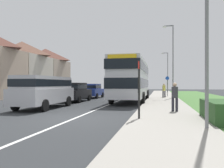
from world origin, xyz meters
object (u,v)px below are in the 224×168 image
Objects in this scene: pedestrian_at_stop at (175,96)px; parked_car_blue at (92,90)px; parked_van_silver at (44,89)px; pedestrian_walking_away at (164,90)px; parked_car_black at (75,91)px; street_lamp_mid at (172,57)px; bus_stop_sign at (139,85)px; street_lamp_far at (167,70)px; double_decker_bus at (131,78)px; cycle_route_sign at (167,85)px.

parked_car_blue is at bearing 125.16° from pedestrian_at_stop.
parked_van_silver reaches higher than parked_car_blue.
parked_car_black is at bearing -140.34° from pedestrian_walking_away.
street_lamp_mid is (8.72, 11.33, 3.27)m from parked_van_silver.
pedestrian_walking_away is 15.92m from bus_stop_sign.
street_lamp_mid is (0.49, 12.25, 3.55)m from pedestrian_at_stop.
pedestrian_walking_away reaches higher than parked_car_blue.
pedestrian_at_stop is 0.64× the size of bus_stop_sign.
parked_car_black is at bearing 142.17° from pedestrian_at_stop.
pedestrian_at_stop is 28.33m from street_lamp_far.
parked_car_blue is at bearing 140.62° from double_decker_bus.
street_lamp_mid is 1.10× the size of street_lamp_far.
parked_van_silver is 1.35× the size of parked_car_blue.
pedestrian_walking_away is 0.66× the size of cycle_route_sign.
parked_car_blue is 0.55× the size of street_lamp_far.
street_lamp_mid is at bearing 33.57° from parked_car_black.
parked_car_black is (-0.05, 5.51, -0.32)m from parked_van_silver.
double_decker_bus is at bearing -100.50° from street_lamp_far.
cycle_route_sign is at bearing 98.70° from street_lamp_mid.
parked_van_silver is 14.66m from street_lamp_mid.
bus_stop_sign is (6.69, -14.69, 0.65)m from parked_car_blue.
street_lamp_far reaches higher than pedestrian_walking_away.
street_lamp_far reaches higher than cycle_route_sign.
parked_car_black is at bearing -165.24° from double_decker_bus.
parked_van_silver is at bearing -127.60° from street_lamp_mid.
cycle_route_sign is 4.11m from street_lamp_mid.
parked_car_black is 1.66× the size of bus_stop_sign.
double_decker_bus is 4.14× the size of cycle_route_sign.
cycle_route_sign is (8.36, 8.49, 0.49)m from parked_car_black.
parked_car_black is 2.59× the size of pedestrian_walking_away.
parked_van_silver is 5.52m from parked_car_black.
street_lamp_mid reaches higher than bus_stop_sign.
cycle_route_sign is (0.08, 14.92, 0.45)m from pedestrian_at_stop.
street_lamp_far is (0.79, 15.14, 3.16)m from pedestrian_walking_away.
cycle_route_sign reaches higher than parked_van_silver.
parked_van_silver is 16.28m from cycle_route_sign.
parked_car_black is at bearing -111.89° from street_lamp_far.
street_lamp_mid is at bearing 52.40° from parked_van_silver.
parked_car_black is 11.41m from bus_stop_sign.
pedestrian_walking_away is at bearing 56.87° from parked_van_silver.
double_decker_bus is 7.99m from cycle_route_sign.
street_lamp_far is (8.79, 16.30, 3.25)m from parked_car_blue.
cycle_route_sign is at bearing 89.70° from pedestrian_at_stop.
pedestrian_walking_away is 0.23× the size of street_lamp_far.
parked_car_black is 0.60× the size of street_lamp_far.
pedestrian_at_stop is 12.76m from street_lamp_mid.
parked_car_blue is 18.81m from street_lamp_far.
parked_van_silver reaches higher than pedestrian_at_stop.
street_lamp_mid reaches higher than double_decker_bus.
parked_car_blue is at bearing 114.47° from bus_stop_sign.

